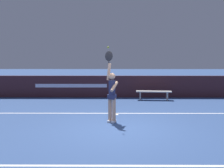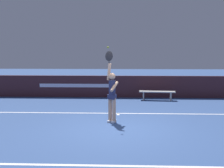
% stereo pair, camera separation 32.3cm
% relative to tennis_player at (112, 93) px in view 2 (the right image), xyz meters
% --- Properties ---
extents(ground_plane, '(60.00, 60.00, 0.00)m').
position_rel_tennis_player_xyz_m(ground_plane, '(0.19, -0.77, -1.01)').
color(ground_plane, '#314D83').
extents(court_lines, '(10.75, 5.18, 0.00)m').
position_rel_tennis_player_xyz_m(court_lines, '(0.19, -1.13, -1.01)').
color(court_lines, white).
rests_on(court_lines, ground).
extents(back_wall, '(14.64, 0.20, 1.15)m').
position_rel_tennis_player_xyz_m(back_wall, '(0.19, 5.28, -0.44)').
color(back_wall, '#3F2025').
rests_on(back_wall, ground).
extents(tennis_player, '(0.48, 0.50, 2.45)m').
position_rel_tennis_player_xyz_m(tennis_player, '(0.00, 0.00, 0.00)').
color(tennis_player, tan).
rests_on(tennis_player, ground).
extents(tennis_ball, '(0.07, 0.07, 0.07)m').
position_rel_tennis_player_xyz_m(tennis_ball, '(-0.12, -0.24, 1.54)').
color(tennis_ball, '#CCE033').
extents(courtside_bench_near, '(1.79, 0.49, 0.45)m').
position_rel_tennis_player_xyz_m(courtside_bench_near, '(2.07, 4.45, -0.66)').
color(courtside_bench_near, '#B8B2AF').
rests_on(courtside_bench_near, ground).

